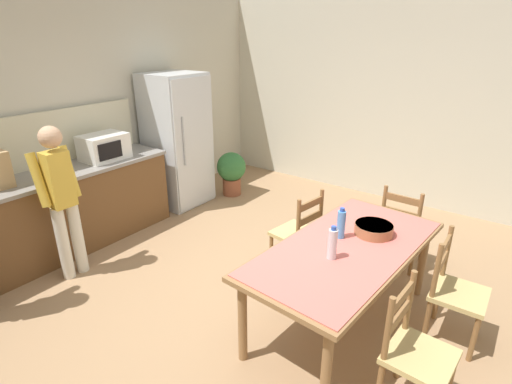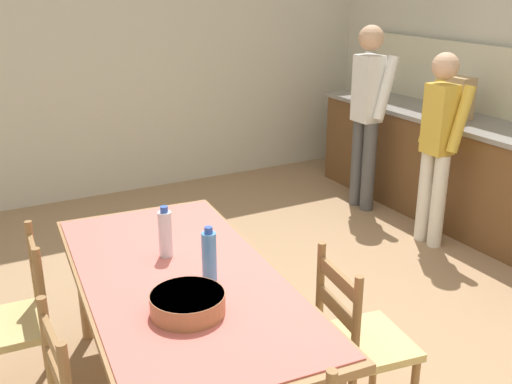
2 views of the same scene
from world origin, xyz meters
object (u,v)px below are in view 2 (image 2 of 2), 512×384
Objects in this scene: serving_bowl at (188,302)px; person_at_sink at (367,109)px; dining_table at (181,290)px; bottle_off_centre at (209,256)px; chair_side_near_left at (16,323)px; paper_bag at (458,98)px; person_at_counter at (438,140)px; chair_side_far_right at (360,342)px; bottle_near_centre at (165,233)px.

serving_bowl is 0.19× the size of person_at_sink.
dining_table is 3.19m from person_at_sink.
bottle_off_centre is 0.30× the size of chair_side_near_left.
paper_bag reaches higher than serving_bowl.
paper_bag is 1.33× the size of bottle_off_centre.
person_at_counter is (-0.45, 3.28, 0.44)m from chair_side_near_left.
bottle_off_centre is 0.31m from serving_bowl.
bottle_off_centre is 0.84m from chair_side_far_right.
dining_table is 6.16× the size of serving_bowl.
person_at_sink is at bearing 129.21° from serving_bowl.
person_at_sink is (-0.60, -0.49, -0.16)m from paper_bag.
bottle_near_centre is (-0.24, 0.02, 0.20)m from dining_table.
bottle_near_centre is 1.00× the size of bottle_off_centre.
bottle_near_centre reaches higher than chair_side_far_right.
chair_side_near_left is 0.58× the size of person_at_counter.
person_at_counter is at bearing 115.37° from serving_bowl.
paper_bag is at bearing 116.49° from serving_bowl.
chair_side_near_left is (-0.49, -0.72, -0.24)m from dining_table.
person_at_sink reaches higher than bottle_near_centre.
bottle_off_centre is 0.17× the size of person_at_counter.
person_at_counter is at bearing 105.29° from bottle_near_centre.
person_at_sink is (-1.62, 2.56, 0.08)m from bottle_near_centre.
bottle_near_centre is at bearing -147.71° from person_at_sink.
paper_bag is at bearing 31.98° from person_at_counter.
bottle_off_centre is at bearing 57.81° from chair_side_near_left.
bottle_off_centre is 3.16m from person_at_sink.
chair_side_near_left and chair_side_far_right have the same top height.
bottle_near_centre is 0.16× the size of person_at_sink.
dining_table is (1.25, -3.07, -0.44)m from paper_bag.
bottle_near_centre is 0.58m from serving_bowl.
bottle_off_centre is 0.84× the size of serving_bowl.
chair_side_near_left is 1.00× the size of chair_side_far_right.
person_at_sink reaches higher than serving_bowl.
chair_side_near_left is (0.76, -3.79, -0.68)m from paper_bag.
dining_table is 1.26× the size of person_at_counter.
bottle_near_centre is 0.84× the size of serving_bowl.
bottle_off_centre is at bearing 137.73° from serving_bowl.
chair_side_near_left is (-0.25, -0.74, -0.44)m from bottle_near_centre.
chair_side_far_right is at bearing 59.36° from chair_side_near_left.
dining_table is at bearing 64.43° from chair_side_far_right.
paper_bag is 1.33× the size of bottle_near_centre.
bottle_near_centre is 0.17× the size of person_at_counter.
person_at_sink is (-1.86, 2.58, 0.28)m from dining_table.
chair_side_near_left is (-0.81, -0.62, -0.37)m from serving_bowl.
dining_table is at bearing 163.79° from serving_bowl.
person_at_sink is at bearing 128.40° from bottle_off_centre.
serving_bowl is at bearing -16.21° from dining_table.
person_at_counter reaches higher than bottle_near_centre.
bottle_near_centre is at bearing 175.52° from dining_table.
person_at_counter reaches higher than chair_side_near_left.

